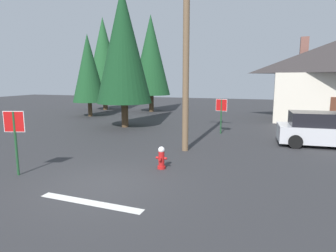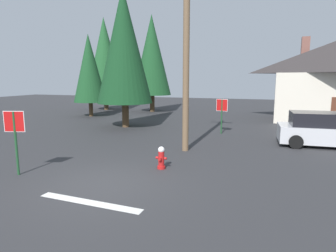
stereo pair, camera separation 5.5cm
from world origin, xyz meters
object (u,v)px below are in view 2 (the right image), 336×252
stop_sign_near (15,130)px  pine_tree_far_center (124,46)px  fire_hydrant (161,158)px  pine_tree_mid_left (89,68)px  stop_sign_far (222,109)px  parked_car (325,130)px  pine_tree_short_left (105,56)px  house (334,80)px  utility_pole (186,44)px  pine_tree_tall_left (152,55)px

stop_sign_near → pine_tree_far_center: pine_tree_far_center is taller
fire_hydrant → pine_tree_mid_left: 16.48m
stop_sign_near → pine_tree_mid_left: size_ratio=0.32×
stop_sign_far → parked_car: 5.47m
fire_hydrant → pine_tree_short_left: 21.56m
stop_sign_far → house: 10.79m
stop_sign_far → pine_tree_short_left: size_ratio=0.22×
fire_hydrant → stop_sign_far: stop_sign_far is taller
stop_sign_near → pine_tree_short_left: 21.10m
utility_pole → pine_tree_mid_left: size_ratio=1.31×
fire_hydrant → parked_car: (6.27, 5.85, 0.38)m
stop_sign_near → fire_hydrant: size_ratio=2.66×
house → pine_tree_mid_left: (-19.11, -3.39, 0.95)m
pine_tree_tall_left → pine_tree_mid_left: 6.38m
pine_tree_short_left → pine_tree_far_center: (6.89, -9.17, -0.16)m
parked_car → pine_tree_short_left: 22.14m
pine_tree_short_left → pine_tree_far_center: pine_tree_short_left is taller
stop_sign_near → pine_tree_tall_left: 19.67m
stop_sign_far → pine_tree_tall_left: (-8.16, 9.46, 3.97)m
stop_sign_near → house: house is taller
stop_sign_far → pine_tree_mid_left: 12.95m
stop_sign_near → parked_car: stop_sign_near is taller
utility_pole → parked_car: utility_pole is taller
pine_tree_far_center → utility_pole: bearing=-41.9°
pine_tree_mid_left → pine_tree_short_left: bearing=106.4°
utility_pole → house: size_ratio=1.00×
pine_tree_mid_left → pine_tree_far_center: size_ratio=0.76×
stop_sign_near → pine_tree_tall_left: (-2.69, 19.10, 3.88)m
pine_tree_tall_left → parked_car: bearing=-39.7°
stop_sign_far → pine_tree_tall_left: pine_tree_tall_left is taller
utility_pole → pine_tree_short_left: bearing=131.3°
utility_pole → pine_tree_short_left: pine_tree_short_left is taller
house → pine_tree_mid_left: pine_tree_mid_left is taller
utility_pole → pine_tree_tall_left: bearing=117.1°
stop_sign_near → parked_car: 13.36m
stop_sign_far → utility_pole: bearing=-101.8°
house → pine_tree_mid_left: 19.43m
stop_sign_far → pine_tree_far_center: 7.56m
stop_sign_far → house: bearing=47.3°
fire_hydrant → pine_tree_short_left: bearing=125.9°
house → parked_car: bearing=-102.3°
pine_tree_mid_left → pine_tree_short_left: 5.47m
stop_sign_far → pine_tree_mid_left: (-11.87, 4.45, 2.62)m
fire_hydrant → house: (8.32, 15.29, 2.72)m
stop_sign_far → pine_tree_mid_left: pine_tree_mid_left is taller
utility_pole → stop_sign_far: bearing=78.2°
house → parked_car: house is taller
utility_pole → parked_car: bearing=26.0°
parked_car → pine_tree_tall_left: 17.94m
fire_hydrant → pine_tree_tall_left: (-7.07, 16.92, 5.02)m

